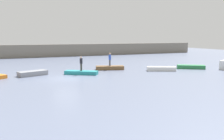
{
  "coord_description": "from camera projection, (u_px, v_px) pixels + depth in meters",
  "views": [
    {
      "loc": [
        -5.2,
        -24.13,
        4.34
      ],
      "look_at": [
        5.79,
        1.08,
        0.4
      ],
      "focal_mm": 37.44,
      "sensor_mm": 36.0,
      "label": 1
    }
  ],
  "objects": [
    {
      "name": "rowboat_teal",
      "position": [
        81.0,
        73.0,
        27.09
      ],
      "size": [
        3.78,
        3.04,
        0.42
      ],
      "primitive_type": "cube",
      "rotation": [
        0.0,
        0.0,
        -0.59
      ],
      "color": "teal",
      "rests_on": "ground_plane"
    },
    {
      "name": "rowboat_white",
      "position": [
        161.0,
        69.0,
        29.86
      ],
      "size": [
        3.68,
        2.4,
        0.54
      ],
      "primitive_type": "cube",
      "rotation": [
        0.0,
        0.0,
        -0.43
      ],
      "color": "white",
      "rests_on": "ground_plane"
    },
    {
      "name": "embankment_wall",
      "position": [
        37.0,
        51.0,
        49.35
      ],
      "size": [
        80.0,
        1.2,
        2.68
      ],
      "primitive_type": "cube",
      "color": "gray",
      "rests_on": "ground_plane"
    },
    {
      "name": "person_blue_shirt",
      "position": [
        110.0,
        59.0,
        30.81
      ],
      "size": [
        0.32,
        0.32,
        1.74
      ],
      "color": "#4C4C56",
      "rests_on": "rowboat_brown"
    },
    {
      "name": "ground_plane",
      "position": [
        66.0,
        78.0,
        24.57
      ],
      "size": [
        120.0,
        120.0,
        0.0
      ],
      "primitive_type": "plane",
      "color": "slate"
    },
    {
      "name": "rowboat_brown",
      "position": [
        110.0,
        68.0,
        30.98
      ],
      "size": [
        3.87,
        2.22,
        0.5
      ],
      "primitive_type": "cube",
      "rotation": [
        0.0,
        0.0,
        -0.3
      ],
      "color": "brown",
      "rests_on": "ground_plane"
    },
    {
      "name": "rowboat_green",
      "position": [
        191.0,
        67.0,
        31.87
      ],
      "size": [
        3.6,
        2.93,
        0.5
      ],
      "primitive_type": "cube",
      "rotation": [
        0.0,
        0.0,
        -0.6
      ],
      "color": "#2D7F47",
      "rests_on": "ground_plane"
    },
    {
      "name": "person_dark_shirt",
      "position": [
        81.0,
        63.0,
        26.93
      ],
      "size": [
        0.32,
        0.32,
        1.67
      ],
      "color": "#38332D",
      "rests_on": "rowboat_teal"
    },
    {
      "name": "rowboat_grey",
      "position": [
        33.0,
        73.0,
        26.23
      ],
      "size": [
        3.38,
        2.19,
        0.52
      ],
      "primitive_type": "cube",
      "rotation": [
        0.0,
        0.0,
        0.32
      ],
      "color": "gray",
      "rests_on": "ground_plane"
    }
  ]
}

